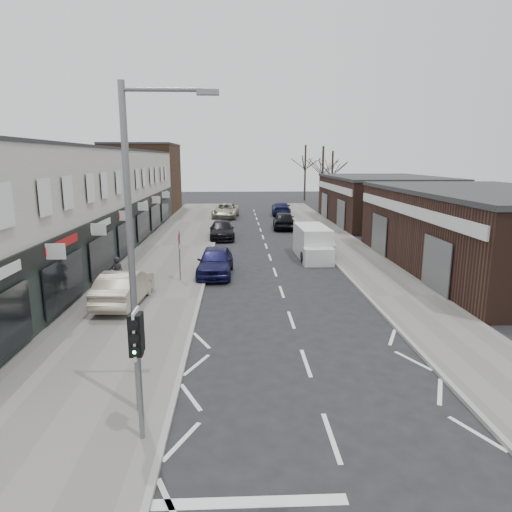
{
  "coord_description": "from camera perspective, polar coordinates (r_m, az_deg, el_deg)",
  "views": [
    {
      "loc": [
        -2.18,
        -11.52,
        6.42
      ],
      "look_at": [
        -1.42,
        6.34,
        2.6
      ],
      "focal_mm": 32.0,
      "sensor_mm": 36.0,
      "label": 1
    }
  ],
  "objects": [
    {
      "name": "parked_car_right_c",
      "position": [
        53.37,
        3.14,
        5.96
      ],
      "size": [
        2.42,
        5.33,
        1.51
      ],
      "primitive_type": "imported",
      "rotation": [
        0.0,
        0.0,
        3.08
      ],
      "color": "#13173C",
      "rests_on": "ground"
    },
    {
      "name": "street_lamp",
      "position": [
        11.12,
        -14.59,
        2.34
      ],
      "size": [
        2.23,
        0.22,
        8.0
      ],
      "color": "slate",
      "rests_on": "pavement_left"
    },
    {
      "name": "parked_car_left_a",
      "position": [
        25.62,
        -5.1,
        -0.67
      ],
      "size": [
        2.05,
        4.73,
        1.59
      ],
      "primitive_type": "imported",
      "rotation": [
        0.0,
        0.0,
        -0.04
      ],
      "color": "#141540",
      "rests_on": "ground"
    },
    {
      "name": "right_unit_far",
      "position": [
        48.01,
        15.49,
        6.65
      ],
      "size": [
        10.0,
        16.0,
        4.5
      ],
      "primitive_type": "cube",
      "color": "#342018",
      "rests_on": "ground"
    },
    {
      "name": "traffic_light",
      "position": [
        10.55,
        -14.64,
        -10.68
      ],
      "size": [
        0.28,
        0.6,
        3.1
      ],
      "color": "slate",
      "rests_on": "pavement_left"
    },
    {
      "name": "warning_sign",
      "position": [
        24.08,
        -9.51,
        1.81
      ],
      "size": [
        0.12,
        0.8,
        2.7
      ],
      "color": "slate",
      "rests_on": "pavement_left"
    },
    {
      "name": "tree_far_b",
      "position": [
        67.24,
        9.37,
        6.43
      ],
      "size": [
        3.6,
        3.6,
        7.5
      ],
      "primitive_type": null,
      "color": "#382D26",
      "rests_on": "ground"
    },
    {
      "name": "right_unit_near",
      "position": [
        29.73,
        27.21,
        2.67
      ],
      "size": [
        10.0,
        18.0,
        4.5
      ],
      "primitive_type": "cube",
      "color": "#342018",
      "rests_on": "ground"
    },
    {
      "name": "shop_terrace_left",
      "position": [
        33.14,
        -22.54,
        6.19
      ],
      "size": [
        8.0,
        41.0,
        7.1
      ],
      "primitive_type": "cube",
      "color": "beige",
      "rests_on": "ground"
    },
    {
      "name": "parked_car_right_a",
      "position": [
        31.66,
        7.94,
        1.61
      ],
      "size": [
        1.84,
        4.56,
        1.47
      ],
      "primitive_type": "imported",
      "rotation": [
        0.0,
        0.0,
        3.08
      ],
      "color": "silver",
      "rests_on": "ground"
    },
    {
      "name": "parked_car_right_b",
      "position": [
        42.63,
        3.49,
        4.5
      ],
      "size": [
        2.23,
        4.93,
        1.64
      ],
      "primitive_type": "imported",
      "rotation": [
        0.0,
        0.0,
        3.08
      ],
      "color": "black",
      "rests_on": "ground"
    },
    {
      "name": "pavement_right",
      "position": [
        35.02,
        10.7,
        1.4
      ],
      "size": [
        3.5,
        64.0,
        0.12
      ],
      "primitive_type": "cube",
      "color": "slate",
      "rests_on": "ground"
    },
    {
      "name": "ground",
      "position": [
        13.37,
        7.59,
        -16.76
      ],
      "size": [
        160.0,
        160.0,
        0.0
      ],
      "primitive_type": "plane",
      "color": "black",
      "rests_on": "ground"
    },
    {
      "name": "tree_far_a",
      "position": [
        60.9,
        8.2,
        5.9
      ],
      "size": [
        3.6,
        3.6,
        8.0
      ],
      "primitive_type": null,
      "color": "#382D26",
      "rests_on": "ground"
    },
    {
      "name": "white_van",
      "position": [
        30.31,
        7.08,
        1.63
      ],
      "size": [
        1.98,
        5.34,
        2.06
      ],
      "rotation": [
        0.0,
        0.0,
        0.03
      ],
      "color": "white",
      "rests_on": "ground"
    },
    {
      "name": "pavement_left",
      "position": [
        34.42,
        -10.02,
        1.24
      ],
      "size": [
        5.5,
        64.0,
        0.12
      ],
      "primitive_type": "cube",
      "color": "slate",
      "rests_on": "ground"
    },
    {
      "name": "pedestrian",
      "position": [
        23.24,
        -16.93,
        -2.07
      ],
      "size": [
        0.65,
        0.46,
        1.67
      ],
      "primitive_type": "imported",
      "rotation": [
        0.0,
        0.0,
        3.04
      ],
      "color": "black",
      "rests_on": "pavement_left"
    },
    {
      "name": "parked_car_left_b",
      "position": [
        37.37,
        -4.28,
        3.24
      ],
      "size": [
        2.19,
        4.94,
        1.41
      ],
      "primitive_type": "imported",
      "rotation": [
        0.0,
        0.0,
        0.05
      ],
      "color": "black",
      "rests_on": "ground"
    },
    {
      "name": "brick_block_far",
      "position": [
        57.69,
        -13.94,
        9.32
      ],
      "size": [
        8.0,
        10.0,
        8.0
      ],
      "primitive_type": "cube",
      "color": "#492F1F",
      "rests_on": "ground"
    },
    {
      "name": "tree_far_c",
      "position": [
        72.59,
        6.08,
        6.93
      ],
      "size": [
        3.6,
        3.6,
        8.5
      ],
      "primitive_type": null,
      "color": "#382D26",
      "rests_on": "ground"
    },
    {
      "name": "parked_car_left_c",
      "position": [
        50.76,
        -3.82,
        5.67
      ],
      "size": [
        3.1,
        5.86,
        1.57
      ],
      "primitive_type": "imported",
      "rotation": [
        0.0,
        0.0,
        -0.09
      ],
      "color": "#ABA489",
      "rests_on": "ground"
    },
    {
      "name": "sedan_on_pavement",
      "position": [
        20.99,
        -16.16,
        -3.74
      ],
      "size": [
        1.89,
        4.69,
        1.51
      ],
      "primitive_type": "imported",
      "rotation": [
        0.0,
        0.0,
        3.08
      ],
      "color": "#AA9E88",
      "rests_on": "pavement_left"
    }
  ]
}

